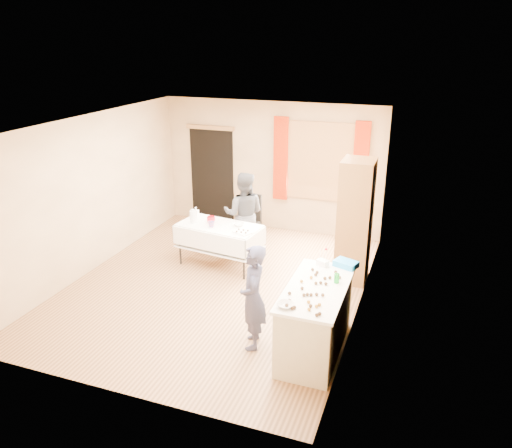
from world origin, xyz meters
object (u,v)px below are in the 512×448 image
at_px(chair, 248,230).
at_px(cabinet, 355,222).
at_px(girl, 253,297).
at_px(party_table, 220,241).
at_px(woman, 244,214).
at_px(counter, 315,319).

bearing_deg(chair, cabinet, -3.78).
bearing_deg(chair, girl, -52.07).
xyz_separation_m(party_table, chair, (0.13, 1.02, -0.15)).
xyz_separation_m(chair, woman, (0.09, -0.41, 0.47)).
distance_m(chair, girl, 3.35).
xyz_separation_m(counter, chair, (-2.02, 2.94, -0.16)).
height_order(chair, girl, girl).
relative_size(counter, woman, 0.98).
relative_size(chair, girl, 0.71).
bearing_deg(cabinet, chair, 160.26).
bearing_deg(counter, woman, 127.36).
bearing_deg(counter, cabinet, 87.37).
bearing_deg(chair, counter, -39.55).
distance_m(counter, woman, 3.20).
xyz_separation_m(cabinet, party_table, (-2.25, -0.26, -0.56)).
bearing_deg(woman, party_table, 58.65).
distance_m(cabinet, chair, 2.36).
relative_size(cabinet, chair, 2.02).
relative_size(girl, woman, 0.91).
distance_m(cabinet, party_table, 2.33).
height_order(girl, woman, woman).
height_order(cabinet, girl, cabinet).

